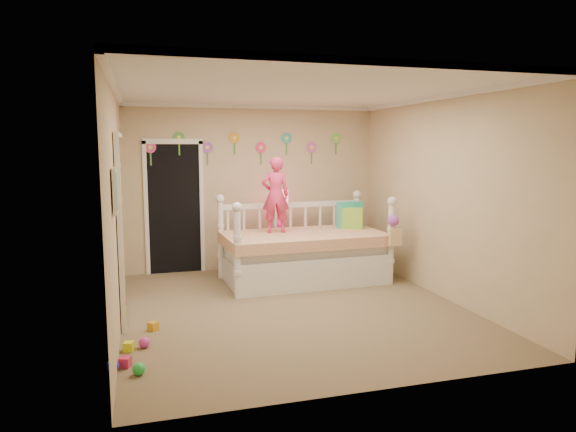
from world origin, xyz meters
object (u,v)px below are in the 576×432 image
object	(u,v)px
child	(275,195)
table_lamp	(279,204)
nightstand	(279,251)
daybed	(304,238)

from	to	relation	value
child	table_lamp	world-z (taller)	child
table_lamp	child	bearing A→B (deg)	-109.65
nightstand	table_lamp	size ratio (longest dim) A/B	0.98
nightstand	table_lamp	world-z (taller)	table_lamp
table_lamp	nightstand	bearing A→B (deg)	90.00
table_lamp	daybed	bearing A→B (deg)	-75.97
daybed	child	xyz separation A→B (m)	(-0.39, 0.15, 0.62)
child	nightstand	size ratio (longest dim) A/B	1.73
child	daybed	bearing A→B (deg)	164.25
nightstand	table_lamp	xyz separation A→B (m)	(0.00, -0.00, 0.74)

